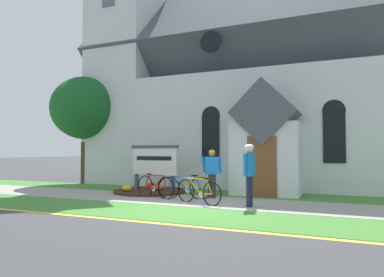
{
  "coord_description": "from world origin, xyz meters",
  "views": [
    {
      "loc": [
        3.8,
        -8.61,
        1.58
      ],
      "look_at": [
        -0.99,
        2.78,
        2.03
      ],
      "focal_mm": 32.15,
      "sensor_mm": 36.0,
      "label": 1
    }
  ],
  "objects_px": {
    "bicycle_white": "(185,187)",
    "cyclist_in_blue_jersey": "(249,170)",
    "bicycle_red": "(199,191)",
    "cyclist_in_white_jersey": "(212,170)",
    "church_sign": "(154,161)",
    "yard_deciduous_tree": "(85,108)",
    "bicycle_black": "(155,186)"
  },
  "relations": [
    {
      "from": "bicycle_white",
      "to": "church_sign",
      "type": "bearing_deg",
      "value": 143.56
    },
    {
      "from": "cyclist_in_white_jersey",
      "to": "yard_deciduous_tree",
      "type": "relative_size",
      "value": 0.31
    },
    {
      "from": "cyclist_in_blue_jersey",
      "to": "bicycle_red",
      "type": "bearing_deg",
      "value": 179.57
    },
    {
      "from": "bicycle_red",
      "to": "bicycle_white",
      "type": "relative_size",
      "value": 0.94
    },
    {
      "from": "church_sign",
      "to": "yard_deciduous_tree",
      "type": "distance_m",
      "value": 5.75
    },
    {
      "from": "bicycle_black",
      "to": "cyclist_in_blue_jersey",
      "type": "xyz_separation_m",
      "value": [
        3.37,
        -0.63,
        0.66
      ]
    },
    {
      "from": "bicycle_white",
      "to": "bicycle_red",
      "type": "bearing_deg",
      "value": -44.09
    },
    {
      "from": "bicycle_black",
      "to": "bicycle_red",
      "type": "distance_m",
      "value": 1.92
    },
    {
      "from": "bicycle_white",
      "to": "cyclist_in_blue_jersey",
      "type": "distance_m",
      "value": 2.57
    },
    {
      "from": "bicycle_red",
      "to": "cyclist_in_blue_jersey",
      "type": "xyz_separation_m",
      "value": [
        1.55,
        -0.01,
        0.68
      ]
    },
    {
      "from": "bicycle_red",
      "to": "cyclist_in_white_jersey",
      "type": "distance_m",
      "value": 1.42
    },
    {
      "from": "church_sign",
      "to": "cyclist_in_blue_jersey",
      "type": "distance_m",
      "value": 4.84
    },
    {
      "from": "cyclist_in_blue_jersey",
      "to": "cyclist_in_white_jersey",
      "type": "xyz_separation_m",
      "value": [
        -1.58,
        1.31,
        -0.11
      ]
    },
    {
      "from": "church_sign",
      "to": "yard_deciduous_tree",
      "type": "height_order",
      "value": "yard_deciduous_tree"
    },
    {
      "from": "cyclist_in_white_jersey",
      "to": "bicycle_white",
      "type": "bearing_deg",
      "value": -145.8
    },
    {
      "from": "church_sign",
      "to": "bicycle_black",
      "type": "bearing_deg",
      "value": -59.9
    },
    {
      "from": "bicycle_white",
      "to": "cyclist_in_white_jersey",
      "type": "relative_size",
      "value": 1.1
    },
    {
      "from": "church_sign",
      "to": "bicycle_red",
      "type": "xyz_separation_m",
      "value": [
        2.75,
        -2.21,
        -0.81
      ]
    },
    {
      "from": "bicycle_red",
      "to": "cyclist_in_blue_jersey",
      "type": "relative_size",
      "value": 0.95
    },
    {
      "from": "bicycle_white",
      "to": "yard_deciduous_tree",
      "type": "bearing_deg",
      "value": 155.33
    },
    {
      "from": "bicycle_white",
      "to": "yard_deciduous_tree",
      "type": "xyz_separation_m",
      "value": [
        -6.83,
        3.14,
        3.31
      ]
    },
    {
      "from": "bicycle_red",
      "to": "bicycle_white",
      "type": "xyz_separation_m",
      "value": [
        -0.8,
        0.78,
        0.01
      ]
    },
    {
      "from": "bicycle_black",
      "to": "bicycle_red",
      "type": "relative_size",
      "value": 1.0
    },
    {
      "from": "bicycle_black",
      "to": "cyclist_in_white_jersey",
      "type": "height_order",
      "value": "cyclist_in_white_jersey"
    },
    {
      "from": "church_sign",
      "to": "bicycle_red",
      "type": "relative_size",
      "value": 1.27
    },
    {
      "from": "bicycle_red",
      "to": "yard_deciduous_tree",
      "type": "distance_m",
      "value": 9.2
    },
    {
      "from": "church_sign",
      "to": "cyclist_in_white_jersey",
      "type": "bearing_deg",
      "value": -18.58
    },
    {
      "from": "bicycle_red",
      "to": "cyclist_in_white_jersey",
      "type": "height_order",
      "value": "cyclist_in_white_jersey"
    },
    {
      "from": "church_sign",
      "to": "cyclist_in_blue_jersey",
      "type": "xyz_separation_m",
      "value": [
        4.3,
        -2.23,
        -0.13
      ]
    },
    {
      "from": "church_sign",
      "to": "bicycle_black",
      "type": "relative_size",
      "value": 1.27
    },
    {
      "from": "yard_deciduous_tree",
      "to": "church_sign",
      "type": "bearing_deg",
      "value": -19.2
    },
    {
      "from": "church_sign",
      "to": "bicycle_black",
      "type": "height_order",
      "value": "church_sign"
    }
  ]
}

